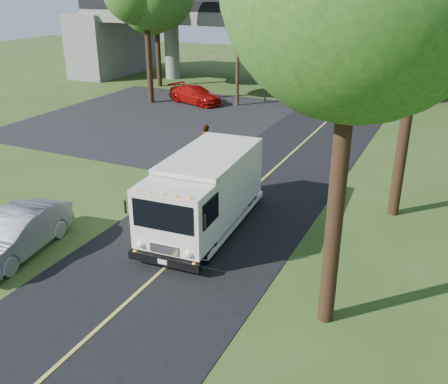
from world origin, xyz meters
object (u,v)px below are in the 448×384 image
Objects in this scene: step_van at (205,191)px; pedestrian at (206,142)px; utility_pole at (238,44)px; traffic_signal at (266,61)px; silver_sedan at (16,234)px; red_sedan at (195,95)px.

step_van is 3.66× the size of pedestrian.
utility_pole is 1.28× the size of step_van.
pedestrian is at bearing -73.25° from utility_pole.
pedestrian is at bearing -81.25° from traffic_signal.
silver_sedan is (-5.01, -4.50, -0.80)m from step_van.
utility_pole is 5.13m from red_sedan.
pedestrian reaches higher than red_sedan.
silver_sedan reaches higher than red_sedan.
utility_pole is at bearing -126.87° from traffic_signal.
silver_sedan is at bearing -141.82° from step_van.
silver_sedan is (2.34, -24.00, -3.83)m from utility_pole.
red_sedan is at bearing 115.76° from step_van.
traffic_signal is 22.35m from step_van.
red_sedan is 13.45m from pedestrian.
utility_pole is 24.42m from silver_sedan.
step_van reaches higher than red_sedan.
step_van is 21.53m from red_sedan.
utility_pole is (-1.50, -2.00, 1.40)m from traffic_signal.
red_sedan is (-10.58, 18.73, -0.88)m from step_van.
utility_pole is at bearing -58.99° from red_sedan.
traffic_signal is 2.86m from utility_pole.
pedestrian is at bearing -131.45° from red_sedan.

